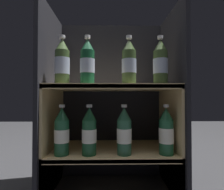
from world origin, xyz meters
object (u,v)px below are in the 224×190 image
object	(u,v)px
bottle_upper_front_0	(62,63)
bottle_lower_front_0	(62,132)
bottle_upper_front_3	(160,63)
bottle_lower_front_1	(89,132)
bottle_lower_front_2	(124,132)
bottle_lower_front_3	(166,132)
bottle_upper_front_2	(129,63)
bottle_upper_front_1	(87,63)

from	to	relation	value
bottle_upper_front_0	bottle_lower_front_0	world-z (taller)	bottle_upper_front_0
bottle_upper_front_3	bottle_lower_front_1	xyz separation A→B (m)	(-0.35, 0.00, -0.33)
bottle_lower_front_1	bottle_lower_front_2	distance (m)	0.17
bottle_lower_front_2	bottle_lower_front_3	world-z (taller)	same
bottle_upper_front_0	bottle_upper_front_2	xyz separation A→B (m)	(0.32, 0.00, 0.00)
bottle_upper_front_1	bottle_lower_front_1	xyz separation A→B (m)	(0.01, 0.00, -0.34)
bottle_lower_front_1	bottle_lower_front_3	distance (m)	0.37
bottle_upper_front_0	bottle_lower_front_1	distance (m)	0.36
bottle_upper_front_2	bottle_lower_front_3	bearing A→B (deg)	0.00
bottle_upper_front_1	bottle_lower_front_1	bearing A→B (deg)	0.00
bottle_upper_front_0	bottle_lower_front_0	bearing A→B (deg)	180.00
bottle_upper_front_3	bottle_lower_front_0	distance (m)	0.58
bottle_upper_front_2	bottle_lower_front_2	xyz separation A→B (m)	(-0.02, 0.00, -0.34)
bottle_upper_front_2	bottle_lower_front_0	distance (m)	0.47
bottle_upper_front_2	bottle_lower_front_0	xyz separation A→B (m)	(-0.32, 0.00, -0.34)
bottle_upper_front_2	bottle_lower_front_2	size ratio (longest dim) A/B	1.00
bottle_upper_front_1	bottle_lower_front_0	distance (m)	0.36
bottle_lower_front_1	bottle_upper_front_2	bearing A→B (deg)	-0.00
bottle_upper_front_3	bottle_lower_front_0	size ratio (longest dim) A/B	1.00
bottle_upper_front_0	bottle_upper_front_3	bearing A→B (deg)	0.00
bottle_upper_front_1	bottle_upper_front_3	bearing A→B (deg)	0.00
bottle_upper_front_3	bottle_lower_front_3	xyz separation A→B (m)	(0.03, -0.00, -0.34)
bottle_lower_front_0	bottle_upper_front_1	bearing A→B (deg)	0.00
bottle_upper_front_2	bottle_lower_front_0	world-z (taller)	bottle_upper_front_2
bottle_lower_front_3	bottle_lower_front_1	bearing A→B (deg)	180.00
bottle_upper_front_2	bottle_lower_front_3	distance (m)	0.38
bottle_lower_front_1	bottle_lower_front_0	bearing A→B (deg)	-180.00
bottle_lower_front_0	bottle_upper_front_3	bearing A→B (deg)	0.00
bottle_upper_front_0	bottle_lower_front_0	xyz separation A→B (m)	(-0.00, 0.00, -0.33)
bottle_upper_front_2	bottle_upper_front_0	bearing A→B (deg)	180.00
bottle_upper_front_2	bottle_lower_front_1	size ratio (longest dim) A/B	1.00
bottle_upper_front_0	bottle_upper_front_3	size ratio (longest dim) A/B	1.00
bottle_lower_front_3	bottle_lower_front_2	bearing A→B (deg)	180.00
bottle_lower_front_1	bottle_lower_front_2	xyz separation A→B (m)	(0.17, -0.00, -0.00)
bottle_upper_front_1	bottle_upper_front_3	xyz separation A→B (m)	(0.36, 0.00, -0.00)
bottle_upper_front_1	bottle_lower_front_3	bearing A→B (deg)	0.00
bottle_upper_front_3	bottle_lower_front_0	xyz separation A→B (m)	(-0.48, -0.00, -0.33)
bottle_upper_front_0	bottle_upper_front_1	size ratio (longest dim) A/B	1.00
bottle_upper_front_1	bottle_lower_front_1	size ratio (longest dim) A/B	1.00
bottle_upper_front_2	bottle_upper_front_1	bearing A→B (deg)	180.00
bottle_lower_front_0	bottle_lower_front_3	size ratio (longest dim) A/B	1.00
bottle_lower_front_2	bottle_lower_front_1	bearing A→B (deg)	180.00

